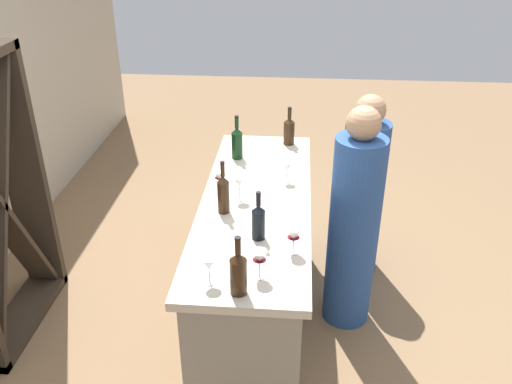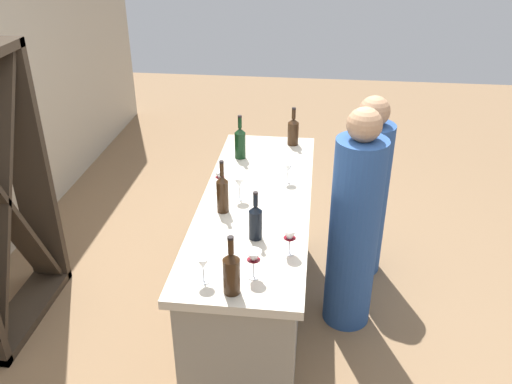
# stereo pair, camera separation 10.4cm
# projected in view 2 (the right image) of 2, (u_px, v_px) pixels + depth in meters

# --- Properties ---
(ground_plane) EXTENTS (12.00, 12.00, 0.00)m
(ground_plane) POSITION_uv_depth(u_px,v_px,m) (256.00, 317.00, 3.86)
(ground_plane) COLOR #846647
(bar_counter) EXTENTS (2.07, 0.69, 0.97)m
(bar_counter) POSITION_uv_depth(u_px,v_px,m) (256.00, 261.00, 3.62)
(bar_counter) COLOR gray
(bar_counter) RESTS_ON ground
(wine_bottle_leftmost_amber_brown) EXTENTS (0.08, 0.08, 0.32)m
(wine_bottle_leftmost_amber_brown) POSITION_uv_depth(u_px,v_px,m) (231.00, 272.00, 2.53)
(wine_bottle_leftmost_amber_brown) COLOR #331E0F
(wine_bottle_leftmost_amber_brown) RESTS_ON bar_counter
(wine_bottle_second_left_near_black) EXTENTS (0.07, 0.07, 0.29)m
(wine_bottle_second_left_near_black) POSITION_uv_depth(u_px,v_px,m) (256.00, 221.00, 2.95)
(wine_bottle_second_left_near_black) COLOR black
(wine_bottle_second_left_near_black) RESTS_ON bar_counter
(wine_bottle_center_amber_brown) EXTENTS (0.07, 0.07, 0.34)m
(wine_bottle_center_amber_brown) POSITION_uv_depth(u_px,v_px,m) (222.00, 193.00, 3.20)
(wine_bottle_center_amber_brown) COLOR #331E0F
(wine_bottle_center_amber_brown) RESTS_ON bar_counter
(wine_bottle_second_right_dark_green) EXTENTS (0.08, 0.08, 0.32)m
(wine_bottle_second_right_dark_green) POSITION_uv_depth(u_px,v_px,m) (240.00, 142.00, 3.89)
(wine_bottle_second_right_dark_green) COLOR black
(wine_bottle_second_right_dark_green) RESTS_ON bar_counter
(wine_bottle_rightmost_amber_brown) EXTENTS (0.08, 0.08, 0.30)m
(wine_bottle_rightmost_amber_brown) POSITION_uv_depth(u_px,v_px,m) (293.00, 131.00, 4.11)
(wine_bottle_rightmost_amber_brown) COLOR #331E0F
(wine_bottle_rightmost_amber_brown) RESTS_ON bar_counter
(wine_glass_near_left) EXTENTS (0.08, 0.08, 0.15)m
(wine_glass_near_left) POSITION_uv_depth(u_px,v_px,m) (290.00, 237.00, 2.83)
(wine_glass_near_left) COLOR white
(wine_glass_near_left) RESTS_ON bar_counter
(wine_glass_near_center) EXTENTS (0.07, 0.07, 0.14)m
(wine_glass_near_center) POSITION_uv_depth(u_px,v_px,m) (288.00, 168.00, 3.56)
(wine_glass_near_center) COLOR white
(wine_glass_near_center) RESTS_ON bar_counter
(wine_glass_near_right) EXTENTS (0.08, 0.08, 0.16)m
(wine_glass_near_right) POSITION_uv_depth(u_px,v_px,m) (254.00, 259.00, 2.64)
(wine_glass_near_right) COLOR white
(wine_glass_near_right) RESTS_ON bar_counter
(wine_glass_far_left) EXTENTS (0.08, 0.08, 0.16)m
(wine_glass_far_left) POSITION_uv_depth(u_px,v_px,m) (239.00, 183.00, 3.34)
(wine_glass_far_left) COLOR white
(wine_glass_far_left) RESTS_ON bar_counter
(wine_glass_far_center) EXTENTS (0.08, 0.08, 0.15)m
(wine_glass_far_center) POSITION_uv_depth(u_px,v_px,m) (203.00, 264.00, 2.61)
(wine_glass_far_center) COLOR white
(wine_glass_far_center) RESTS_ON bar_counter
(wine_glass_far_right) EXTENTS (0.07, 0.07, 0.15)m
(wine_glass_far_right) POSITION_uv_depth(u_px,v_px,m) (220.00, 177.00, 3.44)
(wine_glass_far_right) COLOR white
(wine_glass_far_right) RESTS_ON bar_counter
(person_left_guest) EXTENTS (0.42, 0.42, 1.57)m
(person_left_guest) POSITION_uv_depth(u_px,v_px,m) (354.00, 230.00, 3.52)
(person_left_guest) COLOR #284C8C
(person_left_guest) RESTS_ON ground
(person_center_guest) EXTENTS (0.39, 0.39, 1.44)m
(person_center_guest) POSITION_uv_depth(u_px,v_px,m) (365.00, 194.00, 4.09)
(person_center_guest) COLOR #284C8C
(person_center_guest) RESTS_ON ground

